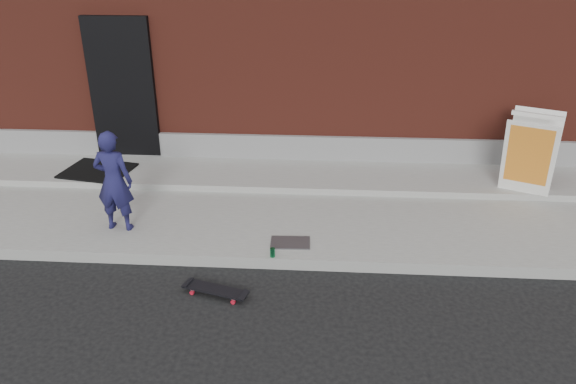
# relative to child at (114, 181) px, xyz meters

# --- Properties ---
(ground) EXTENTS (80.00, 80.00, 0.00)m
(ground) POSITION_rel_child_xyz_m (2.01, -0.63, -0.82)
(ground) COLOR black
(ground) RESTS_ON ground
(sidewalk) EXTENTS (20.00, 3.00, 0.15)m
(sidewalk) POSITION_rel_child_xyz_m (2.01, 0.87, -0.75)
(sidewalk) COLOR gray
(sidewalk) RESTS_ON ground
(apron) EXTENTS (20.00, 1.20, 0.10)m
(apron) POSITION_rel_child_xyz_m (2.01, 1.77, -0.62)
(apron) COLOR gray
(apron) RESTS_ON sidewalk
(child) EXTENTS (0.51, 0.35, 1.35)m
(child) POSITION_rel_child_xyz_m (0.00, 0.00, 0.00)
(child) COLOR #1B1948
(child) RESTS_ON sidewalk
(skateboard) EXTENTS (0.76, 0.39, 0.08)m
(skateboard) POSITION_rel_child_xyz_m (1.48, -1.20, -0.75)
(skateboard) COLOR red
(skateboard) RESTS_ON ground
(pizza_sign) EXTENTS (0.97, 1.03, 1.15)m
(pizza_sign) POSITION_rel_child_xyz_m (5.60, 1.34, 0.00)
(pizza_sign) COLOR white
(pizza_sign) RESTS_ON apron
(soda_can) EXTENTS (0.07, 0.07, 0.11)m
(soda_can) POSITION_rel_child_xyz_m (2.07, -0.58, -0.62)
(soda_can) COLOR #187841
(soda_can) RESTS_ON sidewalk
(doormat) EXTENTS (1.14, 0.98, 0.03)m
(doormat) POSITION_rel_child_xyz_m (-0.89, 1.59, -0.56)
(doormat) COLOR black
(doormat) RESTS_ON apron
(utility_plate) EXTENTS (0.50, 0.33, 0.01)m
(utility_plate) POSITION_rel_child_xyz_m (2.27, -0.25, -0.67)
(utility_plate) COLOR #504F54
(utility_plate) RESTS_ON sidewalk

